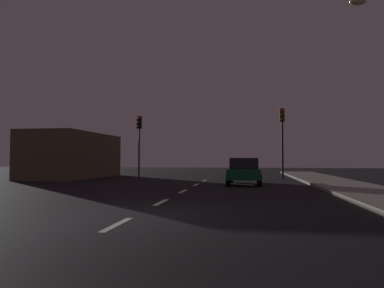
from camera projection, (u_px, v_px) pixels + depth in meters
ground_plane at (186, 190)px, 15.35m from camera, size 80.00×80.00×0.00m
sidewalk_curb_right at (363, 191)px, 14.16m from camera, size 3.00×40.00×0.15m
lane_stripe_nearest at (117, 224)px, 7.26m from camera, size 0.16×1.60×0.01m
lane_stripe_second at (161, 202)px, 11.01m from camera, size 0.16×1.60×0.01m
lane_stripe_third at (183, 191)px, 14.76m from camera, size 0.16×1.60×0.01m
lane_stripe_fourth at (196, 185)px, 18.51m from camera, size 0.16×1.60×0.01m
lane_stripe_fifth at (205, 180)px, 22.25m from camera, size 0.16×1.60×0.01m
traffic_signal_left at (139, 134)px, 24.95m from camera, size 0.32×0.38×4.52m
traffic_signal_right at (282, 130)px, 23.34m from camera, size 0.32×0.38×4.85m
car_stopped_ahead at (244, 171)px, 18.79m from camera, size 1.83×3.88×1.45m
storefront_left at (74, 156)px, 25.40m from camera, size 4.02×8.58×3.30m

